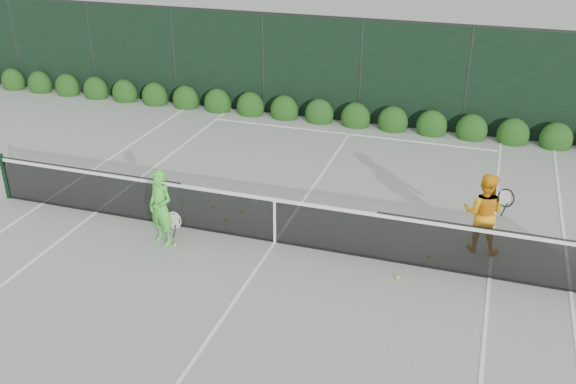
% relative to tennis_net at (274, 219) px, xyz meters
% --- Properties ---
extents(ground, '(80.00, 80.00, 0.00)m').
position_rel_tennis_net_xyz_m(ground, '(0.02, 0.00, -0.53)').
color(ground, gray).
rests_on(ground, ground).
extents(tennis_net, '(12.90, 0.10, 1.07)m').
position_rel_tennis_net_xyz_m(tennis_net, '(0.00, 0.00, 0.00)').
color(tennis_net, black).
rests_on(tennis_net, ground).
extents(player_woman, '(0.68, 0.54, 1.55)m').
position_rel_tennis_net_xyz_m(player_woman, '(-2.07, -0.68, 0.24)').
color(player_woman, '#4CCF3C').
rests_on(player_woman, ground).
extents(player_man, '(0.92, 0.69, 1.61)m').
position_rel_tennis_net_xyz_m(player_man, '(3.88, 0.99, 0.27)').
color(player_man, '#FFA615').
rests_on(player_man, ground).
extents(court_lines, '(11.03, 23.83, 0.01)m').
position_rel_tennis_net_xyz_m(court_lines, '(0.02, 0.00, -0.53)').
color(court_lines, white).
rests_on(court_lines, ground).
extents(windscreen_fence, '(32.00, 21.07, 3.06)m').
position_rel_tennis_net_xyz_m(windscreen_fence, '(0.02, -2.71, 0.98)').
color(windscreen_fence, black).
rests_on(windscreen_fence, ground).
extents(hedge_row, '(31.66, 0.65, 0.94)m').
position_rel_tennis_net_xyz_m(hedge_row, '(0.02, 7.15, -0.30)').
color(hedge_row, '#12380F').
rests_on(hedge_row, ground).
extents(tennis_balls, '(4.86, 1.82, 0.07)m').
position_rel_tennis_net_xyz_m(tennis_balls, '(-0.06, 0.26, -0.50)').
color(tennis_balls, '#CDE031').
rests_on(tennis_balls, ground).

